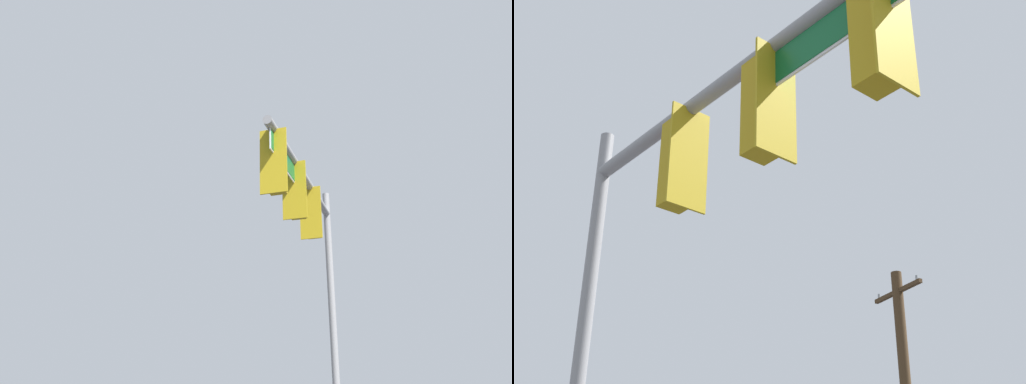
{
  "view_description": "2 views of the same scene",
  "coord_description": "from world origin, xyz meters",
  "views": [
    {
      "loc": [
        6.62,
        -6.12,
        1.3
      ],
      "look_at": [
        -4.05,
        -9.35,
        5.79
      ],
      "focal_mm": 35.0,
      "sensor_mm": 36.0,
      "label": 1
    },
    {
      "loc": [
        1.33,
        -12.24,
        1.22
      ],
      "look_at": [
        -4.51,
        -6.83,
        5.29
      ],
      "focal_mm": 50.0,
      "sensor_mm": 36.0,
      "label": 2
    }
  ],
  "objects": [
    {
      "name": "signal_pole_near",
      "position": [
        -4.1,
        -8.14,
        4.94
      ],
      "size": [
        5.62,
        0.63,
        6.56
      ],
      "color": "gray",
      "rests_on": "ground_plane"
    }
  ]
}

